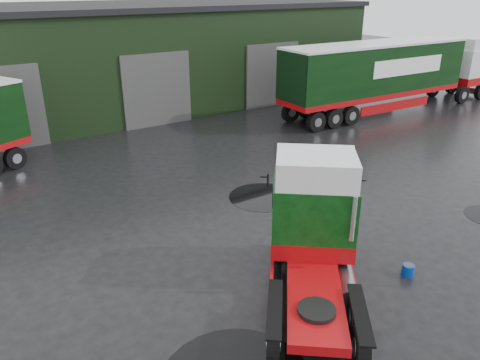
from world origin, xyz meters
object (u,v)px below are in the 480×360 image
object	(u,v)px
warehouse	(117,56)
hero_tractor	(316,243)
wash_bucket	(408,270)
tree_back_b	(164,28)
lorry_right	(374,79)

from	to	relation	value
warehouse	hero_tractor	world-z (taller)	warehouse
wash_bucket	tree_back_b	bearing A→B (deg)	75.73
lorry_right	wash_bucket	bearing A→B (deg)	-42.60
warehouse	wash_bucket	xyz separation A→B (m)	(-0.53, -23.54, -3.00)
tree_back_b	wash_bucket	bearing A→B (deg)	-104.27
hero_tractor	wash_bucket	world-z (taller)	hero_tractor
hero_tractor	lorry_right	distance (m)	19.63
warehouse	lorry_right	distance (m)	16.27
warehouse	hero_tractor	distance (m)	23.32
hero_tractor	wash_bucket	distance (m)	3.49
warehouse	lorry_right	size ratio (longest dim) A/B	1.98
lorry_right	warehouse	bearing A→B (deg)	-130.37
hero_tractor	tree_back_b	bearing A→B (deg)	109.71
warehouse	wash_bucket	distance (m)	23.73
warehouse	hero_tractor	size ratio (longest dim) A/B	5.72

